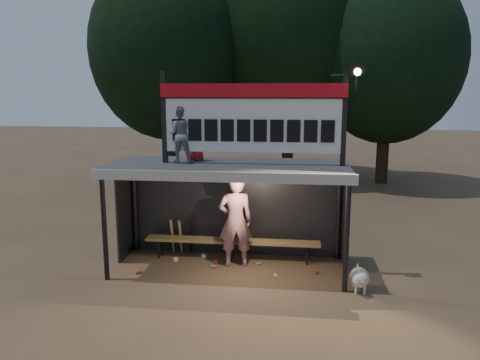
# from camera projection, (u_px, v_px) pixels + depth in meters

# --- Properties ---
(ground) EXTENTS (80.00, 80.00, 0.00)m
(ground) POSITION_uv_depth(u_px,v_px,m) (229.00, 268.00, 10.22)
(ground) COLOR brown
(ground) RESTS_ON ground
(player) EXTENTS (0.84, 0.64, 2.05)m
(player) POSITION_uv_depth(u_px,v_px,m) (235.00, 221.00, 10.22)
(player) COLOR silver
(player) RESTS_ON ground
(child_a) EXTENTS (0.60, 0.48, 1.20)m
(child_a) POSITION_uv_depth(u_px,v_px,m) (180.00, 134.00, 9.84)
(child_a) COLOR gray
(child_a) RESTS_ON dugout_shelter
(child_b) EXTENTS (0.51, 0.38, 0.93)m
(child_b) POSITION_uv_depth(u_px,v_px,m) (196.00, 139.00, 10.15)
(child_b) COLOR #B11B22
(child_b) RESTS_ON dugout_shelter
(dugout_shelter) EXTENTS (5.10, 2.08, 2.32)m
(dugout_shelter) POSITION_uv_depth(u_px,v_px,m) (230.00, 184.00, 10.12)
(dugout_shelter) COLOR #3C3C3E
(dugout_shelter) RESTS_ON ground
(scoreboard_assembly) EXTENTS (4.10, 0.27, 1.99)m
(scoreboard_assembly) POSITION_uv_depth(u_px,v_px,m) (255.00, 116.00, 9.53)
(scoreboard_assembly) COLOR black
(scoreboard_assembly) RESTS_ON dugout_shelter
(bench) EXTENTS (4.00, 0.35, 0.48)m
(bench) POSITION_uv_depth(u_px,v_px,m) (232.00, 242.00, 10.68)
(bench) COLOR olive
(bench) RESTS_ON ground
(tree_left) EXTENTS (6.46, 6.46, 9.27)m
(tree_left) POSITION_uv_depth(u_px,v_px,m) (168.00, 50.00, 19.43)
(tree_left) COLOR black
(tree_left) RESTS_ON ground
(tree_mid) EXTENTS (7.22, 7.22, 10.36)m
(tree_mid) POSITION_uv_depth(u_px,v_px,m) (290.00, 36.00, 20.18)
(tree_mid) COLOR black
(tree_mid) RESTS_ON ground
(tree_right) EXTENTS (6.08, 6.08, 8.72)m
(tree_right) POSITION_uv_depth(u_px,v_px,m) (388.00, 57.00, 18.90)
(tree_right) COLOR #2F2215
(tree_right) RESTS_ON ground
(dog) EXTENTS (0.36, 0.81, 0.49)m
(dog) POSITION_uv_depth(u_px,v_px,m) (360.00, 278.00, 9.00)
(dog) COLOR white
(dog) RESTS_ON ground
(bats) EXTENTS (0.48, 0.33, 0.84)m
(bats) POSITION_uv_depth(u_px,v_px,m) (180.00, 236.00, 11.10)
(bats) COLOR #A7804E
(bats) RESTS_ON ground
(litter) EXTENTS (3.84, 1.27, 0.08)m
(litter) POSITION_uv_depth(u_px,v_px,m) (224.00, 265.00, 10.30)
(litter) COLOR #B21E23
(litter) RESTS_ON ground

